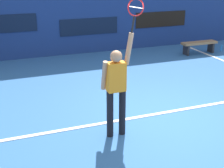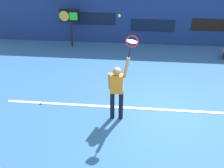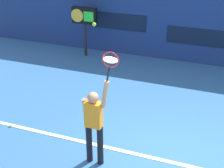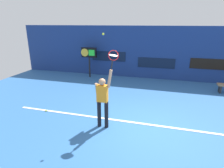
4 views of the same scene
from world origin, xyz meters
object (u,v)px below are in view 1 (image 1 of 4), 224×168
at_px(tennis_player, 116,86).
at_px(water_bottle, 221,48).
at_px(tennis_racket, 136,9).
at_px(court_bench, 199,45).

distance_m(tennis_player, water_bottle, 7.80).
height_order(tennis_racket, court_bench, tennis_racket).
bearing_deg(tennis_racket, court_bench, 44.09).
bearing_deg(water_bottle, tennis_player, -143.14).
bearing_deg(tennis_player, court_bench, 42.04).
distance_m(tennis_racket, water_bottle, 7.81).
bearing_deg(tennis_player, water_bottle, 36.86).
bearing_deg(tennis_player, tennis_racket, -0.69).
bearing_deg(tennis_racket, water_bottle, 38.50).
bearing_deg(court_bench, tennis_player, -137.96).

